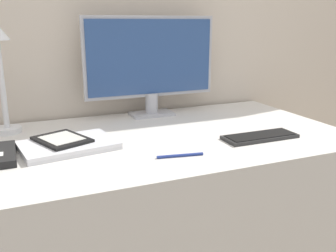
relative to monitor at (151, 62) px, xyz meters
The scene contains 8 objects.
wall_back 0.26m from the monitor, 119.07° to the left, with size 3.60×0.05×2.40m.
desk 0.68m from the monitor, 102.50° to the right, with size 1.32×0.76×0.75m.
monitor is the anchor object (origin of this frame).
keyboard 0.57m from the monitor, 63.60° to the right, with size 0.27×0.10×0.01m.
laptop 0.56m from the monitor, 141.96° to the right, with size 0.32×0.24×0.02m.
ereader 0.55m from the monitor, 144.95° to the right, with size 0.19×0.21×0.01m.
desk_lamp 0.59m from the monitor, behind, with size 0.10×0.10×0.40m.
pen 0.58m from the monitor, 101.07° to the right, with size 0.14×0.03×0.01m.
Camera 1 is at (-0.48, -1.04, 1.15)m, focal length 40.00 mm.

